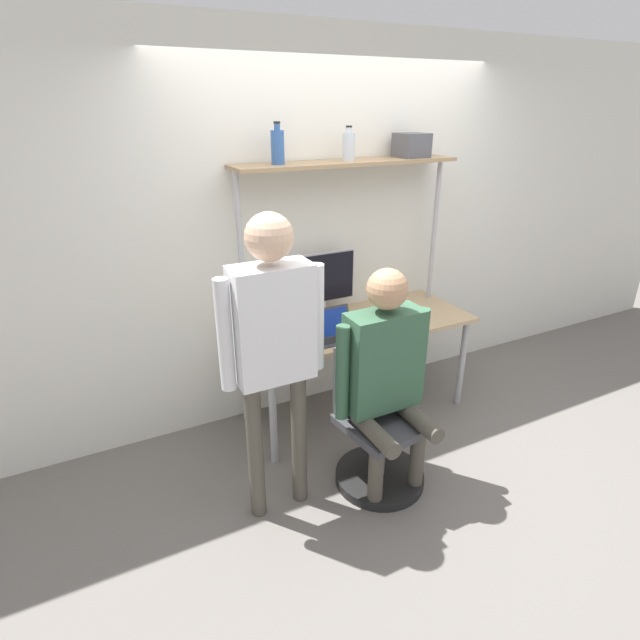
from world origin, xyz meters
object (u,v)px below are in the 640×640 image
bottle_blue (278,146)px  bottle_clear (349,146)px  laptop (333,330)px  person_seated (386,366)px  cell_phone (372,333)px  storage_box (411,145)px  office_chair (377,441)px  monitor (322,282)px  person_standing (273,334)px

bottle_blue → bottle_clear: bearing=-0.0°
laptop → person_seated: size_ratio=0.21×
cell_phone → storage_box: bearing=37.6°
office_chair → bottle_clear: (0.28, 0.90, 1.68)m
office_chair → bottle_clear: bottle_clear is taller
office_chair → cell_phone: bearing=62.4°
cell_phone → bottle_clear: 1.26m
person_seated → monitor: bearing=85.1°
person_standing → storage_box: (1.42, 0.85, 0.81)m
storage_box → bottle_blue: bearing=180.0°
office_chair → person_seated: (0.01, -0.04, 0.55)m
person_seated → person_standing: person_standing is taller
monitor → office_chair: 1.20m
person_standing → person_seated: bearing=-8.5°
storage_box → bottle_clear: bearing=-180.0°
person_seated → bottle_blue: (-0.24, 0.95, 1.14)m
laptop → bottle_blue: 1.23m
cell_phone → person_standing: size_ratio=0.09×
laptop → bottle_blue: bottle_blue is taller
monitor → person_standing: size_ratio=0.30×
storage_box → laptop: bearing=-157.5°
monitor → person_standing: (-0.73, -0.88, 0.10)m
bottle_blue → laptop: bearing=-55.9°
laptop → person_standing: person_standing is taller
person_seated → storage_box: (0.78, 0.95, 1.11)m
office_chair → person_seated: person_seated is taller
monitor → bottle_clear: size_ratio=2.42×
office_chair → person_seated: size_ratio=0.65×
monitor → person_seated: person_seated is taller
monitor → bottle_clear: bearing=-8.7°
bottle_blue → bottle_clear: size_ratio=1.15×
person_standing → bottle_blue: (0.41, 0.85, 0.84)m
storage_box → person_seated: bearing=-129.4°
person_standing → bottle_clear: (0.92, 0.85, 0.82)m
office_chair → bottle_clear: size_ratio=4.15×
cell_phone → bottle_blue: (-0.50, 0.40, 1.21)m
person_seated → bottle_blue: size_ratio=5.57×
laptop → person_seated: (0.02, -0.62, 0.02)m
bottle_clear → storage_box: bearing=0.0°
person_standing → bottle_blue: size_ratio=6.96×
bottle_blue → monitor: bearing=5.1°
cell_phone → office_chair: (-0.26, -0.50, -0.48)m
laptop → cell_phone: bearing=-14.5°
laptop → person_standing: size_ratio=0.17×
office_chair → person_standing: (-0.64, 0.05, 0.85)m
bottle_blue → storage_box: 1.02m
person_standing → laptop: bearing=39.6°
monitor → office_chair: (-0.09, -0.93, -0.75)m
person_standing → storage_box: 1.85m
person_seated → bottle_blue: 1.50m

